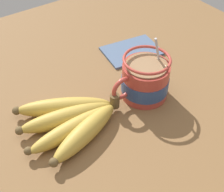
# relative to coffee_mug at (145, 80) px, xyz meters

# --- Properties ---
(table) EXTENTS (1.05, 1.05, 0.03)m
(table) POSITION_rel_coffee_mug_xyz_m (0.08, 0.01, -0.06)
(table) COLOR brown
(table) RESTS_ON ground
(coffee_mug) EXTENTS (0.14, 0.10, 0.14)m
(coffee_mug) POSITION_rel_coffee_mug_xyz_m (0.00, 0.00, 0.00)
(coffee_mug) COLOR #B23D33
(coffee_mug) RESTS_ON table
(banana_bunch) EXTENTS (0.22, 0.19, 0.04)m
(banana_bunch) POSITION_rel_coffee_mug_xyz_m (0.18, -0.01, -0.02)
(banana_bunch) COLOR brown
(banana_bunch) RESTS_ON table
(napkin) EXTENTS (0.16, 0.12, 0.01)m
(napkin) POSITION_rel_coffee_mug_xyz_m (-0.08, -0.14, -0.04)
(napkin) COLOR slate
(napkin) RESTS_ON table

